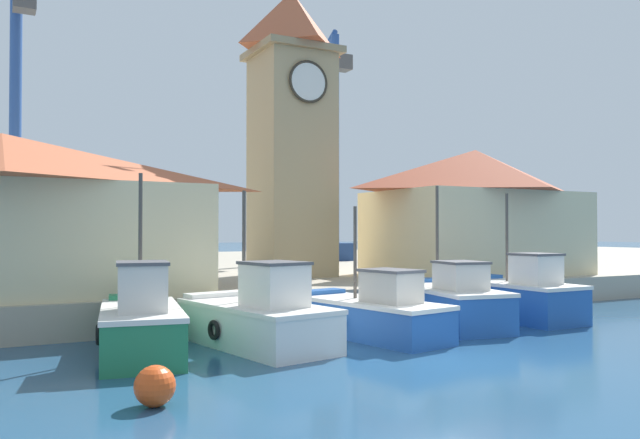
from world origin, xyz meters
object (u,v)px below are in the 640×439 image
object	(u,v)px
fishing_boat_left_outer	(258,318)
warehouse_right	(476,210)
fishing_boat_center	(520,296)
port_crane_far	(334,173)
fishing_boat_left_inner	(371,314)
port_crane_near	(13,148)
fishing_boat_far_left	(141,324)
warehouse_left	(1,213)
fishing_boat_mid_left	(448,303)
clock_tower	(292,125)
mooring_buoy	(155,386)

from	to	relation	value
fishing_boat_left_outer	warehouse_right	size ratio (longest dim) A/B	0.55
fishing_boat_center	warehouse_right	xyz separation A→B (m)	(3.93, 6.52, 3.22)
port_crane_far	fishing_boat_left_inner	bearing A→B (deg)	-116.98
port_crane_near	port_crane_far	size ratio (longest dim) A/B	1.10
warehouse_right	port_crane_far	bearing A→B (deg)	86.57
fishing_boat_far_left	warehouse_left	xyz separation A→B (m)	(-2.96, 6.21, 2.85)
fishing_boat_mid_left	clock_tower	bearing A→B (deg)	96.48
fishing_boat_mid_left	warehouse_left	distance (m)	14.33
clock_tower	warehouse_right	distance (m)	9.45
fishing_boat_left_inner	port_crane_near	size ratio (longest dim) A/B	0.30
fishing_boat_far_left	fishing_boat_left_inner	world-z (taller)	fishing_boat_far_left
fishing_boat_left_inner	fishing_boat_mid_left	distance (m)	3.35
clock_tower	warehouse_left	size ratio (longest dim) A/B	1.16
fishing_boat_far_left	clock_tower	distance (m)	14.79
fishing_boat_left_outer	clock_tower	world-z (taller)	clock_tower
warehouse_left	mooring_buoy	world-z (taller)	warehouse_left
fishing_boat_left_outer	port_crane_near	size ratio (longest dim) A/B	0.30
fishing_boat_mid_left	port_crane_near	bearing A→B (deg)	123.52
mooring_buoy	warehouse_left	bearing A→B (deg)	101.74
fishing_boat_mid_left	fishing_boat_center	bearing A→B (deg)	-0.97
warehouse_left	port_crane_far	size ratio (longest dim) A/B	0.78
fishing_boat_mid_left	port_crane_far	size ratio (longest dim) A/B	0.33
fishing_boat_mid_left	warehouse_left	size ratio (longest dim) A/B	0.42
port_crane_near	mooring_buoy	distance (m)	23.95
warehouse_right	port_crane_near	world-z (taller)	port_crane_near
fishing_boat_far_left	fishing_boat_left_outer	size ratio (longest dim) A/B	0.92
fishing_boat_left_outer	clock_tower	distance (m)	13.37
warehouse_right	fishing_boat_far_left	bearing A→B (deg)	-158.24
warehouse_left	warehouse_right	size ratio (longest dim) A/B	1.27
fishing_boat_mid_left	warehouse_right	size ratio (longest dim) A/B	0.54
clock_tower	fishing_boat_far_left	bearing A→B (deg)	-131.96
fishing_boat_far_left	port_crane_far	distance (m)	28.77
clock_tower	warehouse_left	world-z (taller)	clock_tower
mooring_buoy	fishing_boat_left_inner	bearing A→B (deg)	30.33
fishing_boat_center	warehouse_left	distance (m)	17.19
fishing_boat_left_outer	warehouse_left	world-z (taller)	warehouse_left
clock_tower	fishing_boat_center	bearing A→B (deg)	-66.04
fishing_boat_center	mooring_buoy	world-z (taller)	fishing_boat_center
fishing_boat_left_outer	warehouse_left	size ratio (longest dim) A/B	0.43
fishing_boat_far_left	warehouse_left	size ratio (longest dim) A/B	0.39
warehouse_left	port_crane_far	world-z (taller)	port_crane_far
fishing_boat_left_inner	port_crane_far	xyz separation A→B (m)	(11.26, 22.12, 6.36)
fishing_boat_center	port_crane_near	world-z (taller)	port_crane_near
fishing_boat_left_inner	mooring_buoy	xyz separation A→B (m)	(-7.18, -4.20, -0.33)
fishing_boat_far_left	fishing_boat_mid_left	xyz separation A→B (m)	(9.76, 0.25, -0.03)
fishing_boat_far_left	mooring_buoy	distance (m)	4.62
clock_tower	warehouse_right	world-z (taller)	clock_tower
warehouse_right	port_crane_far	distance (m)	15.39
fishing_boat_left_inner	warehouse_right	size ratio (longest dim) A/B	0.55
fishing_boat_far_left	clock_tower	bearing A→B (deg)	48.04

